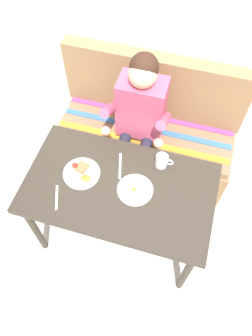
{
  "coord_description": "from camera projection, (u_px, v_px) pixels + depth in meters",
  "views": [
    {
      "loc": [
        0.33,
        -0.96,
        2.52
      ],
      "look_at": [
        0.0,
        0.15,
        0.72
      ],
      "focal_mm": 35.02,
      "sensor_mm": 36.0,
      "label": 1
    }
  ],
  "objects": [
    {
      "name": "ground_plane",
      "position": [
        121.0,
        231.0,
        2.67
      ],
      "size": [
        8.0,
        8.0,
        0.0
      ],
      "primitive_type": "plane",
      "color": "beige"
    },
    {
      "name": "plate_eggs",
      "position": [
        135.0,
        190.0,
        2.03
      ],
      "size": [
        0.22,
        0.22,
        0.04
      ],
      "color": "white",
      "rests_on": "table"
    },
    {
      "name": "person",
      "position": [
        139.0,
        116.0,
        2.36
      ],
      "size": [
        0.45,
        0.61,
        1.21
      ],
      "color": "#BC4864",
      "rests_on": "ground"
    },
    {
      "name": "fork",
      "position": [
        57.0,
        197.0,
        2.01
      ],
      "size": [
        0.07,
        0.16,
        0.0
      ],
      "primitive_type": "cube",
      "rotation": [
        0.0,
        0.0,
        0.36
      ],
      "color": "silver",
      "rests_on": "table"
    },
    {
      "name": "knife",
      "position": [
        120.0,
        166.0,
        2.13
      ],
      "size": [
        0.07,
        0.2,
        0.0
      ],
      "primitive_type": "cube",
      "rotation": [
        0.0,
        0.0,
        0.26
      ],
      "color": "silver",
      "rests_on": "table"
    },
    {
      "name": "table",
      "position": [
        120.0,
        193.0,
        2.12
      ],
      "size": [
        1.2,
        0.7,
        0.73
      ],
      "color": "#2F2820",
      "rests_on": "ground"
    },
    {
      "name": "couch",
      "position": [
        146.0,
        135.0,
        2.79
      ],
      "size": [
        1.44,
        0.56,
        1.0
      ],
      "color": "olive",
      "rests_on": "ground"
    },
    {
      "name": "coffee_mug",
      "position": [
        162.0,
        161.0,
        2.1
      ],
      "size": [
        0.12,
        0.08,
        0.09
      ],
      "color": "white",
      "rests_on": "table"
    },
    {
      "name": "plate_breakfast",
      "position": [
        81.0,
        173.0,
        2.09
      ],
      "size": [
        0.24,
        0.24,
        0.05
      ],
      "color": "white",
      "rests_on": "table"
    }
  ]
}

